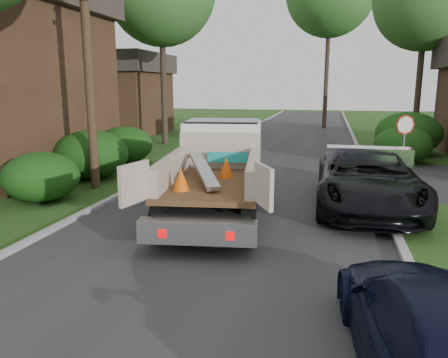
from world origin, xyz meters
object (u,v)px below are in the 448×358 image
at_px(flatbed_truck, 219,162).
at_px(black_pickup, 368,180).
at_px(navy_suv, 441,334).
at_px(stop_sign, 405,133).
at_px(utility_pole, 87,35).
at_px(house_left_far, 113,93).

relative_size(flatbed_truck, black_pickup, 1.11).
distance_m(black_pickup, navy_suv, 8.02).
distance_m(stop_sign, utility_pole, 11.91).
height_order(stop_sign, navy_suv, stop_sign).
relative_size(black_pickup, navy_suv, 1.29).
distance_m(house_left_far, flatbed_truck, 22.47).
height_order(black_pickup, navy_suv, black_pickup).
height_order(stop_sign, black_pickup, stop_sign).
bearing_deg(utility_pole, navy_suv, -42.48).
height_order(utility_pole, house_left_far, utility_pole).
xyz_separation_m(house_left_far, black_pickup, (17.10, -17.50, -2.20)).
relative_size(house_left_far, flatbed_truck, 1.11).
relative_size(stop_sign, flatbed_truck, 0.36).
bearing_deg(flatbed_truck, navy_suv, -65.90).
bearing_deg(black_pickup, stop_sign, 69.95).
relative_size(stop_sign, house_left_far, 0.33).
bearing_deg(house_left_far, navy_suv, -55.86).
height_order(flatbed_truck, black_pickup, flatbed_truck).
xyz_separation_m(black_pickup, navy_suv, (0.20, -8.02, -0.16)).
xyz_separation_m(stop_sign, navy_suv, (-1.40, -12.52, -1.08)).
xyz_separation_m(flatbed_truck, black_pickup, (4.26, 0.86, -0.49)).
bearing_deg(house_left_far, flatbed_truck, -55.04).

